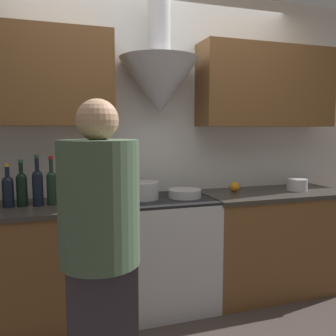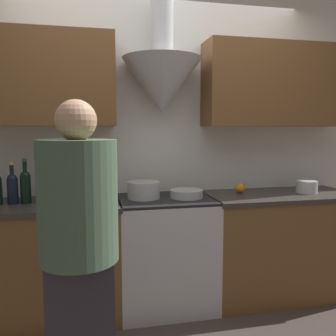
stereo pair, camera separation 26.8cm
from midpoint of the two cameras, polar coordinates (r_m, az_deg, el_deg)
ground_plane at (r=2.82m, az=4.10°, el=-24.14°), size 12.00×12.00×0.00m
wall_back at (r=3.02m, az=1.49°, el=7.26°), size 8.40×0.64×2.60m
counter_left at (r=2.86m, az=-16.84°, el=-14.16°), size 1.15×0.62×0.88m
counter_right at (r=3.31m, az=19.61°, el=-11.39°), size 1.27×0.62×0.88m
stove_range at (r=2.93m, az=2.26°, el=-13.30°), size 0.75×0.60×0.88m
wine_bottle_3 at (r=2.76m, az=-21.18°, el=-2.88°), size 0.08×0.08×0.31m
wine_bottle_4 at (r=2.75m, az=-19.35°, el=-2.62°), size 0.07×0.07×0.33m
wine_bottle_5 at (r=2.72m, az=-17.17°, el=-2.41°), size 0.07×0.07×0.36m
wine_bottle_6 at (r=2.71m, az=-15.18°, el=-2.51°), size 0.07×0.07×0.35m
stock_pot at (r=2.79m, az=-1.18°, el=-3.57°), size 0.25×0.25×0.13m
mixing_bowl at (r=2.84m, az=5.69°, el=-4.14°), size 0.26×0.26×0.06m
orange_fruit at (r=3.12m, az=13.93°, el=-3.15°), size 0.09×0.09×0.09m
saucepan at (r=3.31m, az=23.57°, el=-2.80°), size 0.18×0.18×0.10m
person_foreground_left at (r=1.75m, az=-9.71°, el=-12.99°), size 0.37×0.37×1.56m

